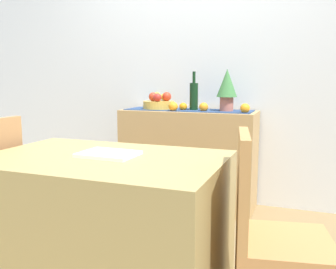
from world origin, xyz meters
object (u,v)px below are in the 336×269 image
at_px(wine_bottle, 194,96).
at_px(dining_table, 104,228).
at_px(fruit_bowl, 159,105).
at_px(open_book, 109,154).
at_px(potted_plant, 227,87).
at_px(sideboard_console, 188,159).

relative_size(wine_bottle, dining_table, 0.28).
height_order(wine_bottle, dining_table, wine_bottle).
xyz_separation_m(fruit_bowl, open_book, (0.32, -1.45, -0.14)).
xyz_separation_m(fruit_bowl, wine_bottle, (0.32, 0.00, 0.09)).
bearing_deg(fruit_bowl, wine_bottle, 0.00).
xyz_separation_m(wine_bottle, potted_plant, (0.28, -0.00, 0.08)).
distance_m(fruit_bowl, wine_bottle, 0.34).
bearing_deg(potted_plant, sideboard_console, 180.00).
bearing_deg(open_book, dining_table, -126.91).
xyz_separation_m(wine_bottle, dining_table, (-0.03, -1.47, -0.60)).
bearing_deg(dining_table, potted_plant, 78.16).
bearing_deg(dining_table, sideboard_console, 90.83).
distance_m(wine_bottle, open_book, 1.46).
bearing_deg(fruit_bowl, open_book, -77.54).
bearing_deg(fruit_bowl, potted_plant, 0.00).
xyz_separation_m(fruit_bowl, potted_plant, (0.61, 0.00, 0.16)).
relative_size(wine_bottle, potted_plant, 0.94).
height_order(potted_plant, open_book, potted_plant).
height_order(sideboard_console, wine_bottle, wine_bottle).
height_order(fruit_bowl, dining_table, fruit_bowl).
xyz_separation_m(sideboard_console, open_book, (0.04, -1.45, 0.32)).
height_order(sideboard_console, open_book, sideboard_console).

